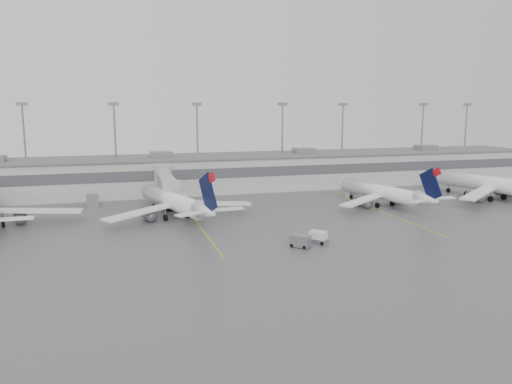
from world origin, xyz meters
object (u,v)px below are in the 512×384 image
object	(u,v)px
jet_far_right	(496,185)
jet_mid_right	(384,192)
jet_mid_left	(175,202)
baggage_tug	(318,239)

from	to	relation	value
jet_far_right	jet_mid_right	bearing A→B (deg)	162.97
jet_mid_left	jet_mid_right	distance (m)	41.00
jet_mid_left	baggage_tug	world-z (taller)	jet_mid_left
jet_mid_right	baggage_tug	world-z (taller)	jet_mid_right
jet_far_right	baggage_tug	xyz separation A→B (m)	(-49.33, -20.73, -2.68)
jet_mid_left	jet_far_right	world-z (taller)	jet_far_right
jet_mid_right	jet_far_right	distance (m)	26.11
jet_far_right	jet_mid_left	bearing A→B (deg)	163.71
jet_mid_left	baggage_tug	xyz separation A→B (m)	(17.76, -21.88, -2.39)
jet_mid_left	jet_mid_right	xyz separation A→B (m)	(41.00, -0.36, -0.23)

